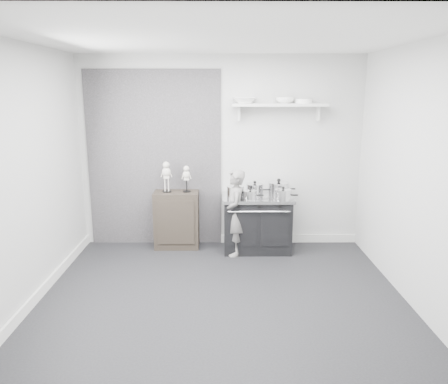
# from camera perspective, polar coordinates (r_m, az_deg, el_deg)

# --- Properties ---
(ground) EXTENTS (4.00, 4.00, 0.00)m
(ground) POSITION_cam_1_polar(r_m,az_deg,el_deg) (4.92, -0.36, -13.64)
(ground) COLOR black
(ground) RESTS_ON ground
(room_shell) EXTENTS (4.02, 3.62, 2.71)m
(room_shell) POSITION_cam_1_polar(r_m,az_deg,el_deg) (4.57, -1.51, 5.89)
(room_shell) COLOR #B3B3B1
(room_shell) RESTS_ON ground
(wall_shelf) EXTENTS (1.30, 0.26, 0.24)m
(wall_shelf) POSITION_cam_1_polar(r_m,az_deg,el_deg) (6.12, 7.25, 11.13)
(wall_shelf) COLOR silver
(wall_shelf) RESTS_ON room_shell
(stove) EXTENTS (0.98, 0.61, 0.78)m
(stove) POSITION_cam_1_polar(r_m,az_deg,el_deg) (6.16, 4.33, -4.06)
(stove) COLOR black
(stove) RESTS_ON ground
(side_cabinet) EXTENTS (0.63, 0.37, 0.82)m
(side_cabinet) POSITION_cam_1_polar(r_m,az_deg,el_deg) (6.30, -6.18, -3.59)
(side_cabinet) COLOR black
(side_cabinet) RESTS_ON ground
(child) EXTENTS (0.30, 0.44, 1.19)m
(child) POSITION_cam_1_polar(r_m,az_deg,el_deg) (5.92, 1.44, -2.75)
(child) COLOR slate
(child) RESTS_ON ground
(pot_front_left) EXTENTS (0.32, 0.23, 0.20)m
(pot_front_left) POSITION_cam_1_polar(r_m,az_deg,el_deg) (5.95, 1.49, 0.03)
(pot_front_left) COLOR silver
(pot_front_left) RESTS_ON stove
(pot_back_left) EXTENTS (0.33, 0.24, 0.20)m
(pot_back_left) POSITION_cam_1_polar(r_m,az_deg,el_deg) (6.13, 4.04, 0.38)
(pot_back_left) COLOR silver
(pot_back_left) RESTS_ON stove
(pot_back_right) EXTENTS (0.38, 0.30, 0.23)m
(pot_back_right) POSITION_cam_1_polar(r_m,az_deg,el_deg) (6.17, 7.14, 0.49)
(pot_back_right) COLOR silver
(pot_back_right) RESTS_ON stove
(pot_front_right) EXTENTS (0.31, 0.23, 0.18)m
(pot_front_right) POSITION_cam_1_polar(r_m,az_deg,el_deg) (5.89, 7.71, -0.32)
(pot_front_right) COLOR silver
(pot_front_right) RESTS_ON stove
(pot_front_center) EXTENTS (0.28, 0.19, 0.15)m
(pot_front_center) POSITION_cam_1_polar(r_m,az_deg,el_deg) (5.88, 3.45, -0.36)
(pot_front_center) COLOR silver
(pot_front_center) RESTS_ON stove
(skeleton_full) EXTENTS (0.14, 0.09, 0.50)m
(skeleton_full) POSITION_cam_1_polar(r_m,az_deg,el_deg) (6.16, -7.53, 2.29)
(skeleton_full) COLOR beige
(skeleton_full) RESTS_ON side_cabinet
(skeleton_torso) EXTENTS (0.12, 0.08, 0.43)m
(skeleton_torso) POSITION_cam_1_polar(r_m,az_deg,el_deg) (6.13, -4.93, 1.98)
(skeleton_torso) COLOR beige
(skeleton_torso) RESTS_ON side_cabinet
(bowl_large) EXTENTS (0.33, 0.33, 0.08)m
(bowl_large) POSITION_cam_1_polar(r_m,az_deg,el_deg) (6.07, 2.69, 11.88)
(bowl_large) COLOR white
(bowl_large) RESTS_ON wall_shelf
(bowl_small) EXTENTS (0.25, 0.25, 0.08)m
(bowl_small) POSITION_cam_1_polar(r_m,az_deg,el_deg) (6.12, 7.97, 11.77)
(bowl_small) COLOR white
(bowl_small) RESTS_ON wall_shelf
(plate_stack) EXTENTS (0.24, 0.24, 0.06)m
(plate_stack) POSITION_cam_1_polar(r_m,az_deg,el_deg) (6.16, 10.36, 11.61)
(plate_stack) COLOR white
(plate_stack) RESTS_ON wall_shelf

